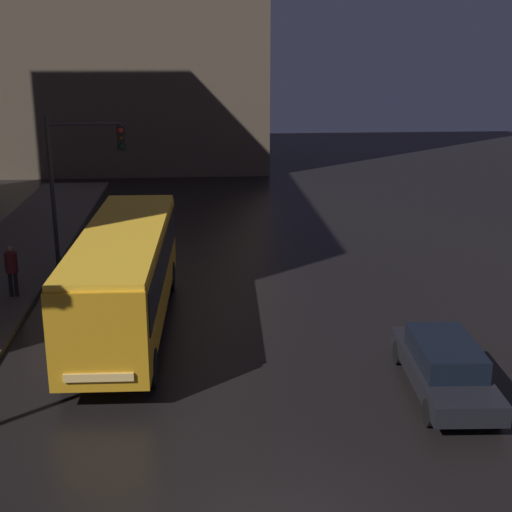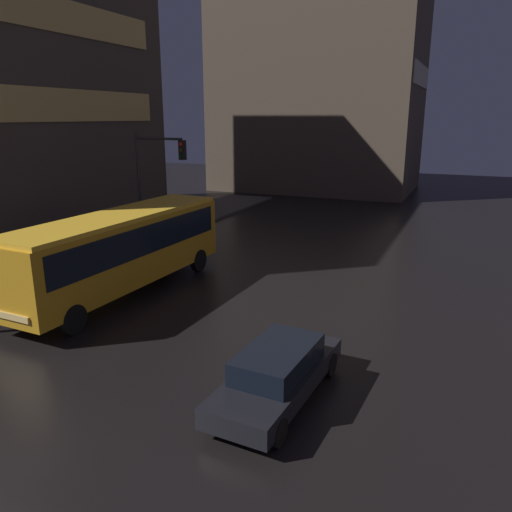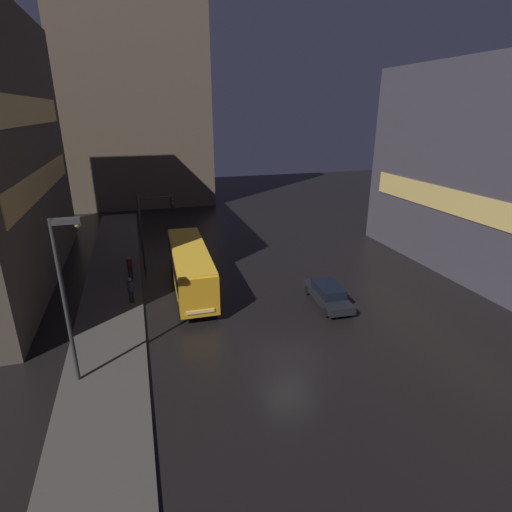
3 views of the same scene
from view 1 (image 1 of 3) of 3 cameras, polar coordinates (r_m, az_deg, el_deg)
bus_near at (r=21.76m, az=-10.45°, el=-1.05°), size 2.72×10.47×3.19m
car_taxi at (r=18.70m, az=14.84°, el=-8.46°), size 1.98×4.83×1.37m
pedestrian_near at (r=25.57m, az=-18.97°, el=-0.75°), size 0.51×0.51×1.79m
traffic_light_main at (r=26.80m, az=-14.09°, el=6.63°), size 2.82×0.35×6.03m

